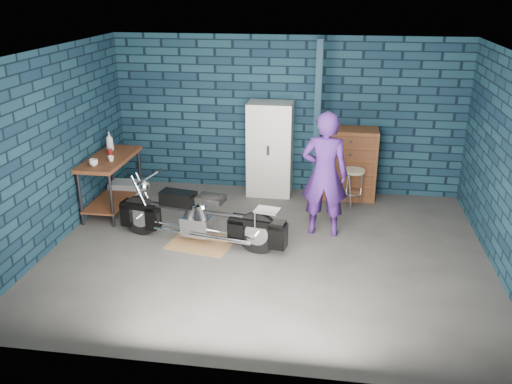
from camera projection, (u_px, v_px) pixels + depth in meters
The scene contains 15 objects.
ground at pixel (267, 251), 7.54m from camera, with size 6.00×6.00×0.00m, color #52504D.
room_walls at pixel (273, 108), 7.36m from camera, with size 6.02×5.01×2.71m.
support_post at pixel (317, 124), 8.77m from camera, with size 0.10×0.10×2.70m, color #122938.
workbench at pixel (112, 184), 8.75m from camera, with size 0.60×1.40×0.91m, color brown.
drip_mat at pixel (201, 243), 7.77m from camera, with size 0.89×0.67×0.01m, color olive.
motorcycle at pixel (200, 213), 7.60m from camera, with size 2.15×0.58×0.95m, color black, non-canonical shape.
person at pixel (325, 174), 7.77m from camera, with size 0.68×0.44×1.85m, color #411D6D.
storage_bin at pixel (126, 190), 9.32m from camera, with size 0.50×0.35×0.31m, color #979A9F.
locker at pixel (270, 149), 9.34m from camera, with size 0.76×0.54×1.63m, color beige.
tool_chest at pixel (349, 164), 9.22m from camera, with size 0.91×0.51×1.22m, color brown.
shop_stool at pixel (353, 189), 8.90m from camera, with size 0.36×0.36×0.66m, color #BCAD8E, non-canonical shape.
cup_a at pixel (94, 163), 8.16m from camera, with size 0.13×0.13×0.10m, color #BCAD8E.
cup_b at pixel (111, 159), 8.38m from camera, with size 0.09×0.09×0.09m, color #BCAD8E.
mug_red at pixel (110, 152), 8.65m from camera, with size 0.08×0.08×0.11m, color maroon.
bottle at pixel (110, 141), 8.87m from camera, with size 0.12×0.12×0.31m, color #979A9F.
Camera 1 is at (0.84, -6.68, 3.50)m, focal length 38.00 mm.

